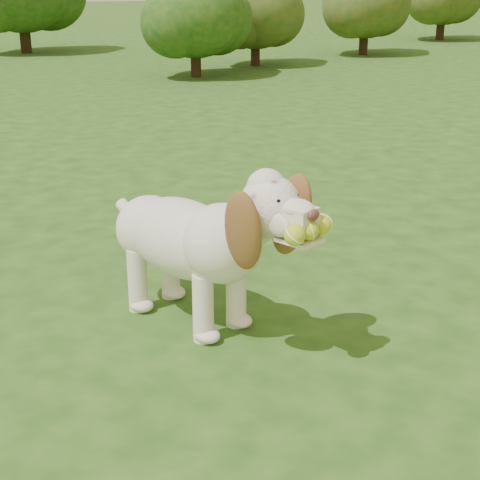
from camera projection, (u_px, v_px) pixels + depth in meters
name	position (u px, v px, depth m)	size (l,w,h in m)	color
ground	(238.00, 303.00, 3.57)	(80.00, 80.00, 0.00)	#1F4313
dog	(199.00, 236.00, 3.21)	(0.71, 1.19, 0.80)	silver
shrub_f	(366.00, 1.00, 14.08)	(1.66, 1.66, 1.72)	#382314
shrub_d	(256.00, 10.00, 12.41)	(1.51, 1.51, 1.56)	#382314
shrub_c	(195.00, 14.00, 11.03)	(1.53, 1.53, 1.58)	#382314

